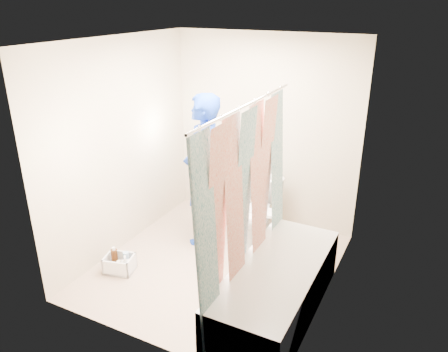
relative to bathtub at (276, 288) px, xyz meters
The scene contains 14 objects.
floor 0.99m from the bathtub, 153.43° to the left, with size 2.60×2.60×0.00m, color gray.
ceiling 2.33m from the bathtub, 153.43° to the left, with size 2.40×2.60×0.02m, color white.
wall_back 2.14m from the bathtub, 116.23° to the left, with size 2.40×0.02×2.40m, color #B7AF8D.
wall_front 1.54m from the bathtub, 134.17° to the right, with size 2.40×0.02×2.40m, color #B7AF8D.
wall_left 2.29m from the bathtub, 168.29° to the left, with size 0.02×2.60×2.40m, color #B7AF8D.
wall_right 1.08m from the bathtub, 50.53° to the left, with size 0.02×2.60×2.40m, color #B7AF8D.
bathtub is the anchor object (origin of this frame).
curtain_rod 1.71m from the bathtub, behind, with size 0.02×0.02×1.90m, color silver.
shower_curtain 0.82m from the bathtub, behind, with size 0.06×1.75×1.80m, color white.
toilet 1.37m from the bathtub, 119.48° to the left, with size 0.41×0.71×0.73m, color white.
tank_lid 1.28m from the bathtub, 121.75° to the left, with size 0.45×0.19×0.03m, color white.
tank_internals 1.63m from the bathtub, 117.81° to the left, with size 0.18×0.06×0.24m.
plumber 1.67m from the bathtub, 145.36° to the left, with size 0.66×0.43×1.80m, color #1026A9.
cleaning_caddy 1.74m from the bathtub, behind, with size 0.36×0.31×0.23m.
Camera 1 is at (1.93, -3.62, 2.76)m, focal length 35.00 mm.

